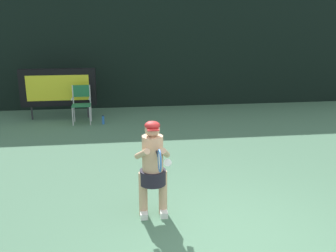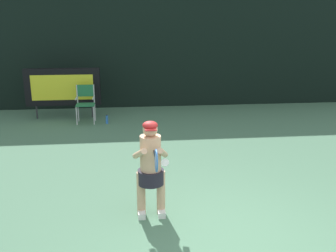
{
  "view_description": "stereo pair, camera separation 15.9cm",
  "coord_description": "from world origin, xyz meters",
  "px_view_note": "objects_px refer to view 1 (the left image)",
  "views": [
    {
      "loc": [
        -1.42,
        -4.1,
        2.85
      ],
      "look_at": [
        -0.58,
        2.22,
        1.05
      ],
      "focal_mm": 39.93,
      "sensor_mm": 36.0,
      "label": 1
    },
    {
      "loc": [
        -1.27,
        -4.11,
        2.85
      ],
      "look_at": [
        -0.58,
        2.22,
        1.05
      ],
      "focal_mm": 39.93,
      "sensor_mm": 36.0,
      "label": 2
    }
  ],
  "objects_px": {
    "scoreboard": "(58,88)",
    "tennis_player": "(153,165)",
    "water_bottle": "(103,120)",
    "tennis_racket": "(159,160)",
    "umpire_chair": "(81,102)"
  },
  "relations": [
    {
      "from": "scoreboard",
      "to": "umpire_chair",
      "type": "distance_m",
      "value": 0.97
    },
    {
      "from": "tennis_player",
      "to": "scoreboard",
      "type": "bearing_deg",
      "value": 109.9
    },
    {
      "from": "water_bottle",
      "to": "tennis_player",
      "type": "height_order",
      "value": "tennis_player"
    },
    {
      "from": "scoreboard",
      "to": "tennis_player",
      "type": "xyz_separation_m",
      "value": [
        2.23,
        -6.16,
        -0.15
      ]
    },
    {
      "from": "scoreboard",
      "to": "umpire_chair",
      "type": "xyz_separation_m",
      "value": [
        0.7,
        -0.59,
        -0.33
      ]
    },
    {
      "from": "scoreboard",
      "to": "water_bottle",
      "type": "height_order",
      "value": "scoreboard"
    },
    {
      "from": "umpire_chair",
      "to": "tennis_racket",
      "type": "distance_m",
      "value": 6.28
    },
    {
      "from": "umpire_chair",
      "to": "tennis_racket",
      "type": "height_order",
      "value": "tennis_racket"
    },
    {
      "from": "scoreboard",
      "to": "tennis_player",
      "type": "relative_size",
      "value": 1.5
    },
    {
      "from": "scoreboard",
      "to": "water_bottle",
      "type": "distance_m",
      "value": 1.74
    },
    {
      "from": "scoreboard",
      "to": "tennis_racket",
      "type": "height_order",
      "value": "scoreboard"
    },
    {
      "from": "umpire_chair",
      "to": "tennis_racket",
      "type": "bearing_deg",
      "value": -75.46
    },
    {
      "from": "water_bottle",
      "to": "tennis_player",
      "type": "distance_m",
      "value": 5.47
    },
    {
      "from": "scoreboard",
      "to": "umpire_chair",
      "type": "relative_size",
      "value": 2.04
    },
    {
      "from": "water_bottle",
      "to": "tennis_racket",
      "type": "xyz_separation_m",
      "value": [
        0.97,
        -5.83,
        0.94
      ]
    }
  ]
}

